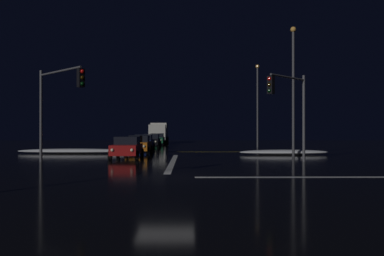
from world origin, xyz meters
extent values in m
cube|color=black|center=(0.00, 0.00, -0.05)|extent=(120.00, 120.00, 0.10)
cube|color=white|center=(0.00, 8.12, 0.00)|extent=(0.35, 13.89, 0.01)
cube|color=yellow|center=(0.00, 19.72, 0.00)|extent=(22.00, 0.15, 0.01)
cube|color=white|center=(8.22, 0.00, 0.00)|extent=(13.89, 0.40, 0.01)
ellipsoid|color=white|center=(-8.92, 17.36, 0.21)|extent=(9.68, 1.50, 0.42)
ellipsoid|color=white|center=(8.92, 15.44, 0.21)|extent=(7.37, 1.50, 0.42)
cube|color=maroon|center=(-3.37, 11.16, 0.67)|extent=(1.80, 4.20, 0.70)
cube|color=black|center=(-3.37, 11.36, 1.29)|extent=(1.60, 2.00, 0.55)
cylinder|color=black|center=(-2.47, 9.61, 0.32)|extent=(0.22, 0.64, 0.64)
cylinder|color=black|center=(-4.27, 9.61, 0.32)|extent=(0.22, 0.64, 0.64)
cylinder|color=black|center=(-2.47, 12.71, 0.32)|extent=(0.22, 0.64, 0.64)
cylinder|color=black|center=(-4.27, 12.71, 0.32)|extent=(0.22, 0.64, 0.64)
sphere|color=#F9EFC6|center=(-2.72, 9.04, 0.72)|extent=(0.22, 0.22, 0.22)
sphere|color=#F9EFC6|center=(-4.02, 9.04, 0.72)|extent=(0.22, 0.22, 0.22)
cube|color=#C66014|center=(-3.22, 17.02, 0.67)|extent=(1.80, 4.20, 0.70)
cube|color=black|center=(-3.22, 17.22, 1.29)|extent=(1.60, 2.00, 0.55)
cylinder|color=black|center=(-2.32, 15.47, 0.32)|extent=(0.22, 0.64, 0.64)
cylinder|color=black|center=(-4.12, 15.47, 0.32)|extent=(0.22, 0.64, 0.64)
cylinder|color=black|center=(-2.32, 18.57, 0.32)|extent=(0.22, 0.64, 0.64)
cylinder|color=black|center=(-4.12, 18.57, 0.32)|extent=(0.22, 0.64, 0.64)
sphere|color=#F9EFC6|center=(-2.57, 14.90, 0.72)|extent=(0.22, 0.22, 0.22)
sphere|color=#F9EFC6|center=(-3.87, 14.90, 0.72)|extent=(0.22, 0.22, 0.22)
cube|color=navy|center=(-3.54, 23.35, 0.67)|extent=(1.80, 4.20, 0.70)
cube|color=black|center=(-3.54, 23.55, 1.29)|extent=(1.60, 2.00, 0.55)
cylinder|color=black|center=(-2.64, 21.80, 0.32)|extent=(0.22, 0.64, 0.64)
cylinder|color=black|center=(-4.44, 21.80, 0.32)|extent=(0.22, 0.64, 0.64)
cylinder|color=black|center=(-2.64, 24.90, 0.32)|extent=(0.22, 0.64, 0.64)
cylinder|color=black|center=(-4.44, 24.90, 0.32)|extent=(0.22, 0.64, 0.64)
sphere|color=#F9EFC6|center=(-2.89, 21.23, 0.72)|extent=(0.22, 0.22, 0.22)
sphere|color=#F9EFC6|center=(-4.19, 21.23, 0.72)|extent=(0.22, 0.22, 0.22)
cube|color=black|center=(-3.27, 29.56, 0.67)|extent=(1.80, 4.20, 0.70)
cube|color=black|center=(-3.27, 29.76, 1.29)|extent=(1.60, 2.00, 0.55)
cylinder|color=black|center=(-2.37, 28.01, 0.32)|extent=(0.22, 0.64, 0.64)
cylinder|color=black|center=(-4.17, 28.01, 0.32)|extent=(0.22, 0.64, 0.64)
cylinder|color=black|center=(-2.37, 31.11, 0.32)|extent=(0.22, 0.64, 0.64)
cylinder|color=black|center=(-4.17, 31.11, 0.32)|extent=(0.22, 0.64, 0.64)
sphere|color=#F9EFC6|center=(-2.62, 27.44, 0.72)|extent=(0.22, 0.22, 0.22)
sphere|color=#F9EFC6|center=(-3.92, 27.44, 0.72)|extent=(0.22, 0.22, 0.22)
cube|color=#14512D|center=(-3.13, 36.06, 0.67)|extent=(1.80, 4.20, 0.70)
cube|color=black|center=(-3.13, 36.26, 1.29)|extent=(1.60, 2.00, 0.55)
cylinder|color=black|center=(-2.23, 34.51, 0.32)|extent=(0.22, 0.64, 0.64)
cylinder|color=black|center=(-4.03, 34.51, 0.32)|extent=(0.22, 0.64, 0.64)
cylinder|color=black|center=(-2.23, 37.61, 0.32)|extent=(0.22, 0.64, 0.64)
cylinder|color=black|center=(-4.03, 37.61, 0.32)|extent=(0.22, 0.64, 0.64)
sphere|color=#F9EFC6|center=(-2.48, 33.94, 0.72)|extent=(0.22, 0.22, 0.22)
sphere|color=#F9EFC6|center=(-3.78, 33.94, 0.72)|extent=(0.22, 0.22, 0.22)
cube|color=beige|center=(-3.42, 40.44, 1.63)|extent=(2.40, 2.20, 2.30)
cube|color=silver|center=(-3.42, 44.94, 1.78)|extent=(2.40, 5.00, 2.60)
cylinder|color=black|center=(-2.22, 41.04, 0.48)|extent=(0.28, 0.96, 0.96)
cylinder|color=black|center=(-4.62, 41.04, 0.48)|extent=(0.28, 0.96, 0.96)
cylinder|color=black|center=(-2.22, 45.74, 0.48)|extent=(0.28, 0.96, 0.96)
cylinder|color=black|center=(-4.62, 45.74, 0.48)|extent=(0.28, 0.96, 0.96)
sphere|color=#F9EFC6|center=(-2.57, 39.29, 1.03)|extent=(0.26, 0.26, 0.26)
sphere|color=#F9EFC6|center=(-4.27, 39.29, 1.03)|extent=(0.26, 0.26, 0.26)
cylinder|color=#4C4C51|center=(-8.52, 8.52, 2.95)|extent=(0.18, 0.18, 5.90)
cylinder|color=#4C4C51|center=(-6.77, 6.77, 5.60)|extent=(3.58, 3.58, 0.12)
cube|color=black|center=(-5.02, 5.02, 4.97)|extent=(0.46, 0.46, 1.05)
sphere|color=red|center=(-4.90, 4.90, 5.32)|extent=(0.22, 0.22, 0.22)
sphere|color=black|center=(-4.90, 4.90, 4.97)|extent=(0.22, 0.22, 0.22)
sphere|color=black|center=(-4.90, 4.90, 4.63)|extent=(0.22, 0.22, 0.22)
cylinder|color=#4C4C51|center=(8.52, 8.52, 2.80)|extent=(0.18, 0.18, 5.60)
cylinder|color=#4C4C51|center=(7.16, 7.16, 5.30)|extent=(2.80, 2.80, 0.12)
cube|color=black|center=(5.81, 5.81, 4.68)|extent=(0.46, 0.46, 1.05)
sphere|color=red|center=(5.69, 5.69, 5.02)|extent=(0.22, 0.22, 0.22)
sphere|color=black|center=(5.69, 5.69, 4.68)|extent=(0.22, 0.22, 0.22)
sphere|color=black|center=(5.69, 5.69, 4.33)|extent=(0.22, 0.22, 0.22)
cylinder|color=#424247|center=(9.22, 29.72, 4.68)|extent=(0.20, 0.20, 9.36)
sphere|color=#F9AD47|center=(9.22, 29.72, 9.54)|extent=(0.44, 0.44, 0.44)
cylinder|color=#424247|center=(9.22, 13.72, 4.86)|extent=(0.20, 0.20, 9.72)
sphere|color=#F9AD47|center=(9.22, 13.72, 9.90)|extent=(0.44, 0.44, 0.44)
camera|label=1|loc=(0.96, -17.36, 2.08)|focal=37.39mm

